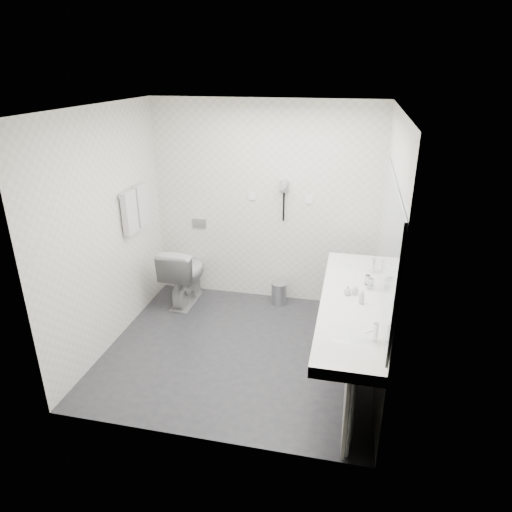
# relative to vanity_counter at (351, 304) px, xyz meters

# --- Properties ---
(floor) EXTENTS (2.80, 2.80, 0.00)m
(floor) POSITION_rel_vanity_counter_xyz_m (-1.12, 0.20, -0.80)
(floor) COLOR #2C2B31
(floor) RESTS_ON ground
(ceiling) EXTENTS (2.80, 2.80, 0.00)m
(ceiling) POSITION_rel_vanity_counter_xyz_m (-1.12, 0.20, 1.70)
(ceiling) COLOR white
(ceiling) RESTS_ON wall_back
(wall_back) EXTENTS (2.80, 0.00, 2.80)m
(wall_back) POSITION_rel_vanity_counter_xyz_m (-1.12, 1.50, 0.45)
(wall_back) COLOR white
(wall_back) RESTS_ON floor
(wall_front) EXTENTS (2.80, 0.00, 2.80)m
(wall_front) POSITION_rel_vanity_counter_xyz_m (-1.12, -1.10, 0.45)
(wall_front) COLOR white
(wall_front) RESTS_ON floor
(wall_left) EXTENTS (0.00, 2.60, 2.60)m
(wall_left) POSITION_rel_vanity_counter_xyz_m (-2.52, 0.20, 0.45)
(wall_left) COLOR white
(wall_left) RESTS_ON floor
(wall_right) EXTENTS (0.00, 2.60, 2.60)m
(wall_right) POSITION_rel_vanity_counter_xyz_m (0.27, 0.20, 0.45)
(wall_right) COLOR white
(wall_right) RESTS_ON floor
(vanity_counter) EXTENTS (0.55, 2.20, 0.10)m
(vanity_counter) POSITION_rel_vanity_counter_xyz_m (0.00, 0.00, 0.00)
(vanity_counter) COLOR white
(vanity_counter) RESTS_ON floor
(vanity_panel) EXTENTS (0.03, 2.15, 0.75)m
(vanity_panel) POSITION_rel_vanity_counter_xyz_m (0.02, 0.00, -0.42)
(vanity_panel) COLOR #989590
(vanity_panel) RESTS_ON floor
(vanity_post_near) EXTENTS (0.06, 0.06, 0.75)m
(vanity_post_near) POSITION_rel_vanity_counter_xyz_m (0.05, -1.04, -0.42)
(vanity_post_near) COLOR silver
(vanity_post_near) RESTS_ON floor
(vanity_post_far) EXTENTS (0.06, 0.06, 0.75)m
(vanity_post_far) POSITION_rel_vanity_counter_xyz_m (0.05, 1.04, -0.42)
(vanity_post_far) COLOR silver
(vanity_post_far) RESTS_ON floor
(mirror) EXTENTS (0.02, 2.20, 1.05)m
(mirror) POSITION_rel_vanity_counter_xyz_m (0.26, 0.00, 0.65)
(mirror) COLOR #B2BCC6
(mirror) RESTS_ON wall_right
(basin_near) EXTENTS (0.40, 0.31, 0.05)m
(basin_near) POSITION_rel_vanity_counter_xyz_m (0.00, -0.65, 0.04)
(basin_near) COLOR white
(basin_near) RESTS_ON vanity_counter
(basin_far) EXTENTS (0.40, 0.31, 0.05)m
(basin_far) POSITION_rel_vanity_counter_xyz_m (0.00, 0.65, 0.04)
(basin_far) COLOR white
(basin_far) RESTS_ON vanity_counter
(faucet_near) EXTENTS (0.04, 0.04, 0.15)m
(faucet_near) POSITION_rel_vanity_counter_xyz_m (0.19, -0.65, 0.12)
(faucet_near) COLOR silver
(faucet_near) RESTS_ON vanity_counter
(faucet_far) EXTENTS (0.04, 0.04, 0.15)m
(faucet_far) POSITION_rel_vanity_counter_xyz_m (0.19, 0.65, 0.12)
(faucet_far) COLOR silver
(faucet_far) RESTS_ON vanity_counter
(soap_bottle_a) EXTENTS (0.06, 0.06, 0.09)m
(soap_bottle_a) POSITION_rel_vanity_counter_xyz_m (0.03, 0.10, 0.10)
(soap_bottle_a) COLOR silver
(soap_bottle_a) RESTS_ON vanity_counter
(soap_bottle_b) EXTENTS (0.10, 0.10, 0.09)m
(soap_bottle_b) POSITION_rel_vanity_counter_xyz_m (-0.04, 0.09, 0.10)
(soap_bottle_b) COLOR silver
(soap_bottle_b) RESTS_ON vanity_counter
(soap_bottle_c) EXTENTS (0.07, 0.07, 0.13)m
(soap_bottle_c) POSITION_rel_vanity_counter_xyz_m (0.09, -0.06, 0.12)
(soap_bottle_c) COLOR silver
(soap_bottle_c) RESTS_ON vanity_counter
(glass_left) EXTENTS (0.07, 0.07, 0.11)m
(glass_left) POSITION_rel_vanity_counter_xyz_m (0.17, 0.25, 0.10)
(glass_left) COLOR silver
(glass_left) RESTS_ON vanity_counter
(glass_right) EXTENTS (0.07, 0.07, 0.10)m
(glass_right) POSITION_rel_vanity_counter_xyz_m (0.14, 0.35, 0.10)
(glass_right) COLOR silver
(glass_right) RESTS_ON vanity_counter
(toilet) EXTENTS (0.45, 0.77, 0.78)m
(toilet) POSITION_rel_vanity_counter_xyz_m (-2.07, 1.11, -0.41)
(toilet) COLOR white
(toilet) RESTS_ON floor
(flush_plate) EXTENTS (0.18, 0.02, 0.12)m
(flush_plate) POSITION_rel_vanity_counter_xyz_m (-1.98, 1.49, 0.15)
(flush_plate) COLOR #B2B5BA
(flush_plate) RESTS_ON wall_back
(pedal_bin) EXTENTS (0.20, 0.20, 0.28)m
(pedal_bin) POSITION_rel_vanity_counter_xyz_m (-0.88, 1.31, -0.66)
(pedal_bin) COLOR #B2B5BA
(pedal_bin) RESTS_ON floor
(bin_lid) EXTENTS (0.20, 0.20, 0.02)m
(bin_lid) POSITION_rel_vanity_counter_xyz_m (-0.88, 1.31, -0.52)
(bin_lid) COLOR #B2B5BA
(bin_lid) RESTS_ON pedal_bin
(towel_rail) EXTENTS (0.02, 0.62, 0.02)m
(towel_rail) POSITION_rel_vanity_counter_xyz_m (-2.47, 0.75, 0.75)
(towel_rail) COLOR silver
(towel_rail) RESTS_ON wall_left
(towel_near) EXTENTS (0.07, 0.24, 0.48)m
(towel_near) POSITION_rel_vanity_counter_xyz_m (-2.46, 0.61, 0.53)
(towel_near) COLOR silver
(towel_near) RESTS_ON towel_rail
(towel_far) EXTENTS (0.07, 0.24, 0.48)m
(towel_far) POSITION_rel_vanity_counter_xyz_m (-2.46, 0.89, 0.53)
(towel_far) COLOR silver
(towel_far) RESTS_ON towel_rail
(dryer_cradle) EXTENTS (0.10, 0.04, 0.14)m
(dryer_cradle) POSITION_rel_vanity_counter_xyz_m (-0.88, 1.47, 0.70)
(dryer_cradle) COLOR #98989D
(dryer_cradle) RESTS_ON wall_back
(dryer_barrel) EXTENTS (0.08, 0.14, 0.08)m
(dryer_barrel) POSITION_rel_vanity_counter_xyz_m (-0.88, 1.40, 0.73)
(dryer_barrel) COLOR #98989D
(dryer_barrel) RESTS_ON dryer_cradle
(dryer_cord) EXTENTS (0.02, 0.02, 0.35)m
(dryer_cord) POSITION_rel_vanity_counter_xyz_m (-0.88, 1.46, 0.45)
(dryer_cord) COLOR black
(dryer_cord) RESTS_ON dryer_cradle
(switch_plate_a) EXTENTS (0.09, 0.02, 0.09)m
(switch_plate_a) POSITION_rel_vanity_counter_xyz_m (-1.27, 1.49, 0.55)
(switch_plate_a) COLOR white
(switch_plate_a) RESTS_ON wall_back
(switch_plate_b) EXTENTS (0.09, 0.02, 0.09)m
(switch_plate_b) POSITION_rel_vanity_counter_xyz_m (-0.57, 1.49, 0.55)
(switch_plate_b) COLOR white
(switch_plate_b) RESTS_ON wall_back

